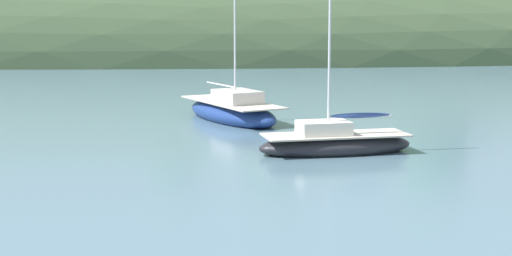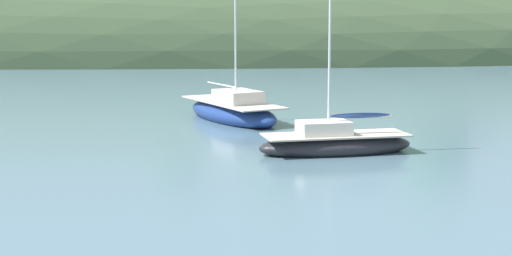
% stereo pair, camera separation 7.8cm
% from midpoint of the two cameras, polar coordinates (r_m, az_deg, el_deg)
% --- Properties ---
extents(far_shoreline_hill, '(150.00, 36.00, 28.30)m').
position_cam_midpoint_polar(far_shoreline_hill, '(90.81, -16.39, 5.07)').
color(far_shoreline_hill, '#425638').
rests_on(far_shoreline_hill, ground).
extents(sailboat_yellow_far, '(5.76, 7.85, 10.64)m').
position_cam_midpoint_polar(sailboat_yellow_far, '(37.16, -1.83, 1.26)').
color(sailboat_yellow_far, navy).
rests_on(sailboat_yellow_far, ground).
extents(sailboat_cream_ketch, '(6.12, 3.18, 7.93)m').
position_cam_midpoint_polar(sailboat_cream_ketch, '(28.74, 5.73, -1.11)').
color(sailboat_cream_ketch, '#232328').
rests_on(sailboat_cream_ketch, ground).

